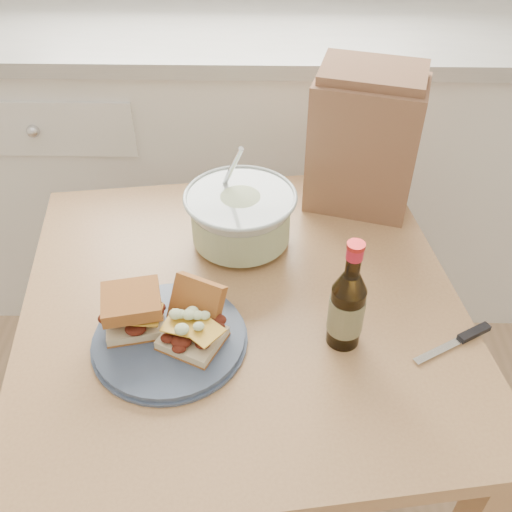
{
  "coord_description": "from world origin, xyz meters",
  "views": [
    {
      "loc": [
        0.13,
        0.01,
        1.5
      ],
      "look_at": [
        0.12,
        0.83,
        0.79
      ],
      "focal_mm": 40.0,
      "sensor_mm": 36.0,
      "label": 1
    }
  ],
  "objects_px": {
    "dining_table": "(243,334)",
    "plate": "(170,339)",
    "coleslaw_bowl": "(241,219)",
    "paper_bag": "(364,145)",
    "beer_bottle": "(347,307)"
  },
  "relations": [
    {
      "from": "coleslaw_bowl",
      "to": "beer_bottle",
      "type": "distance_m",
      "value": 0.34
    },
    {
      "from": "dining_table",
      "to": "beer_bottle",
      "type": "xyz_separation_m",
      "value": [
        0.19,
        -0.1,
        0.19
      ]
    },
    {
      "from": "paper_bag",
      "to": "plate",
      "type": "bearing_deg",
      "value": -115.41
    },
    {
      "from": "coleslaw_bowl",
      "to": "beer_bottle",
      "type": "height_order",
      "value": "coleslaw_bowl"
    },
    {
      "from": "plate",
      "to": "beer_bottle",
      "type": "relative_size",
      "value": 1.21
    },
    {
      "from": "dining_table",
      "to": "coleslaw_bowl",
      "type": "distance_m",
      "value": 0.24
    },
    {
      "from": "plate",
      "to": "coleslaw_bowl",
      "type": "height_order",
      "value": "coleslaw_bowl"
    },
    {
      "from": "paper_bag",
      "to": "coleslaw_bowl",
      "type": "bearing_deg",
      "value": -134.28
    },
    {
      "from": "dining_table",
      "to": "plate",
      "type": "relative_size",
      "value": 3.54
    },
    {
      "from": "beer_bottle",
      "to": "dining_table",
      "type": "bearing_deg",
      "value": 170.55
    },
    {
      "from": "plate",
      "to": "beer_bottle",
      "type": "height_order",
      "value": "beer_bottle"
    },
    {
      "from": "beer_bottle",
      "to": "plate",
      "type": "bearing_deg",
      "value": -159.17
    },
    {
      "from": "beer_bottle",
      "to": "paper_bag",
      "type": "distance_m",
      "value": 0.45
    },
    {
      "from": "coleslaw_bowl",
      "to": "paper_bag",
      "type": "height_order",
      "value": "paper_bag"
    },
    {
      "from": "plate",
      "to": "coleslaw_bowl",
      "type": "xyz_separation_m",
      "value": [
        0.12,
        0.29,
        0.05
      ]
    }
  ]
}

